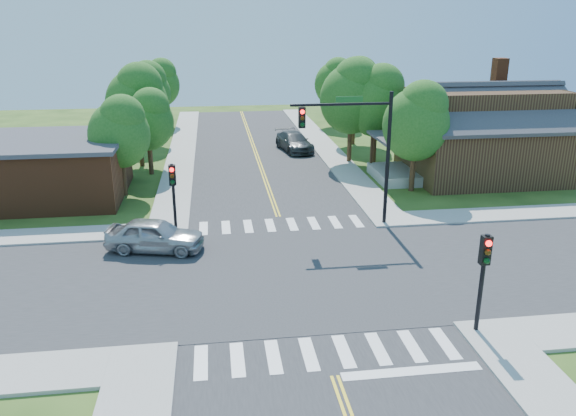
{
  "coord_description": "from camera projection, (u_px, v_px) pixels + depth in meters",
  "views": [
    {
      "loc": [
        -3.49,
        -22.21,
        10.81
      ],
      "look_at": [
        -0.1,
        2.69,
        2.2
      ],
      "focal_mm": 35.0,
      "sensor_mm": 36.0,
      "label": 1
    }
  ],
  "objects": [
    {
      "name": "road_ns",
      "position": [
        298.0,
        274.0,
        24.76
      ],
      "size": [
        10.0,
        90.0,
        0.04
      ],
      "primitive_type": "cube",
      "color": "#2D2D30",
      "rests_on": "ground"
    },
    {
      "name": "tree_house",
      "position": [
        353.0,
        94.0,
        41.93
      ],
      "size": [
        4.74,
        4.51,
        8.06
      ],
      "color": "#382314",
      "rests_on": "ground"
    },
    {
      "name": "tree_bldg",
      "position": [
        148.0,
        118.0,
        39.22
      ],
      "size": [
        3.65,
        3.47,
        6.21
      ],
      "color": "#382314",
      "rests_on": "ground"
    },
    {
      "name": "crosswalk_south",
      "position": [
        326.0,
        352.0,
        18.94
      ],
      "size": [
        8.85,
        2.0,
        0.01
      ],
      "color": "white",
      "rests_on": "ground"
    },
    {
      "name": "car_dgrey",
      "position": [
        294.0,
        142.0,
        47.23
      ],
      "size": [
        4.09,
        6.03,
        1.52
      ],
      "primitive_type": "imported",
      "rotation": [
        0.0,
        0.0,
        0.19
      ],
      "color": "#34383A",
      "rests_on": "ground"
    },
    {
      "name": "building_nw",
      "position": [
        40.0,
        168.0,
        34.73
      ],
      "size": [
        10.4,
        8.4,
        3.73
      ],
      "color": "brown",
      "rests_on": "ground"
    },
    {
      "name": "tree_e_d",
      "position": [
        335.0,
        81.0,
        57.02
      ],
      "size": [
        4.09,
        3.89,
        6.96
      ],
      "color": "#382314",
      "rests_on": "ground"
    },
    {
      "name": "car_silver",
      "position": [
        155.0,
        236.0,
        26.97
      ],
      "size": [
        4.0,
        5.53,
        1.59
      ],
      "primitive_type": "imported",
      "rotation": [
        0.0,
        0.0,
        1.34
      ],
      "color": "#A7AAAE",
      "rests_on": "ground"
    },
    {
      "name": "tree_w_d",
      "position": [
        160.0,
        82.0,
        56.97
      ],
      "size": [
        4.06,
        3.86,
        6.9
      ],
      "color": "#382314",
      "rests_on": "ground"
    },
    {
      "name": "intersection_patch",
      "position": [
        298.0,
        274.0,
        24.77
      ],
      "size": [
        10.2,
        10.2,
        0.06
      ],
      "primitive_type": "cube",
      "color": "#2D2D30",
      "rests_on": "ground"
    },
    {
      "name": "ground",
      "position": [
        298.0,
        274.0,
        24.77
      ],
      "size": [
        100.0,
        100.0,
        0.0
      ],
      "primitive_type": "plane",
      "color": "#2B4816",
      "rests_on": "ground"
    },
    {
      "name": "sidewalk_ne",
      "position": [
        477.0,
        169.0,
        41.59
      ],
      "size": [
        40.0,
        40.0,
        0.14
      ],
      "color": "#9E9B93",
      "rests_on": "ground"
    },
    {
      "name": "tree_w_b",
      "position": [
        138.0,
        99.0,
        41.02
      ],
      "size": [
        4.56,
        4.33,
        7.75
      ],
      "color": "#382314",
      "rests_on": "ground"
    },
    {
      "name": "tree_e_c",
      "position": [
        356.0,
        87.0,
        48.41
      ],
      "size": [
        4.5,
        4.28,
        7.65
      ],
      "color": "#382314",
      "rests_on": "ground"
    },
    {
      "name": "crosswalk_north",
      "position": [
        281.0,
        225.0,
        30.57
      ],
      "size": [
        8.85,
        2.0,
        0.01
      ],
      "color": "white",
      "rests_on": "ground"
    },
    {
      "name": "signal_pole_nw",
      "position": [
        173.0,
        186.0,
        28.42
      ],
      "size": [
        0.34,
        0.42,
        3.8
      ],
      "color": "black",
      "rests_on": "ground"
    },
    {
      "name": "tree_w_c",
      "position": [
        146.0,
        90.0,
        48.37
      ],
      "size": [
        4.3,
        4.09,
        7.32
      ],
      "color": "#382314",
      "rests_on": "ground"
    },
    {
      "name": "tree_e_b",
      "position": [
        378.0,
        99.0,
        41.53
      ],
      "size": [
        4.49,
        4.26,
        7.63
      ],
      "color": "#382314",
      "rests_on": "ground"
    },
    {
      "name": "house_ne",
      "position": [
        482.0,
        130.0,
        38.96
      ],
      "size": [
        13.05,
        8.8,
        7.11
      ],
      "color": "black",
      "rests_on": "ground"
    },
    {
      "name": "sidewalk_nw",
      "position": [
        29.0,
        185.0,
        37.56
      ],
      "size": [
        40.0,
        40.0,
        0.14
      ],
      "color": "#9E9B93",
      "rests_on": "ground"
    },
    {
      "name": "tree_e_a",
      "position": [
        418.0,
        119.0,
        35.11
      ],
      "size": [
        4.21,
        4.0,
        7.16
      ],
      "color": "#382314",
      "rests_on": "ground"
    },
    {
      "name": "signal_pole_se",
      "position": [
        484.0,
        265.0,
        19.35
      ],
      "size": [
        0.34,
        0.42,
        3.8
      ],
      "color": "black",
      "rests_on": "ground"
    },
    {
      "name": "stop_bar",
      "position": [
        412.0,
        372.0,
        17.96
      ],
      "size": [
        4.6,
        0.45,
        0.09
      ],
      "primitive_type": "cube",
      "color": "white",
      "rests_on": "ground"
    },
    {
      "name": "road_ew",
      "position": [
        298.0,
        274.0,
        24.76
      ],
      "size": [
        90.0,
        10.0,
        0.04
      ],
      "primitive_type": "cube",
      "color": "#2D2D30",
      "rests_on": "ground"
    },
    {
      "name": "centerline",
      "position": [
        298.0,
        274.0,
        24.76
      ],
      "size": [
        0.3,
        90.0,
        0.01
      ],
      "color": "yellow",
      "rests_on": "ground"
    },
    {
      "name": "tree_w_a",
      "position": [
        120.0,
        130.0,
        34.37
      ],
      "size": [
        3.77,
        3.58,
        6.4
      ],
      "color": "#382314",
      "rests_on": "ground"
    },
    {
      "name": "signal_mast_ne",
      "position": [
        357.0,
        138.0,
        28.94
      ],
      "size": [
        5.3,
        0.42,
        7.2
      ],
      "color": "black",
      "rests_on": "ground"
    }
  ]
}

